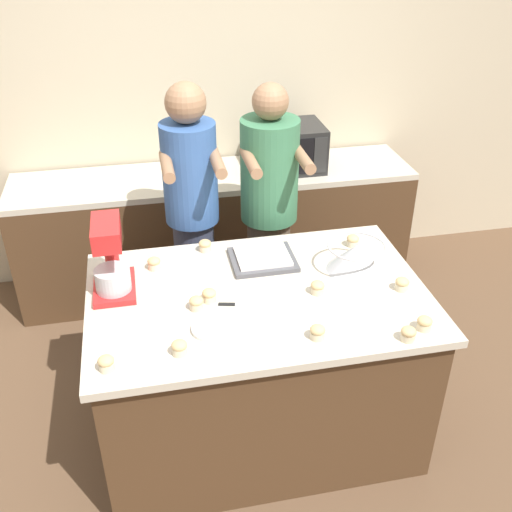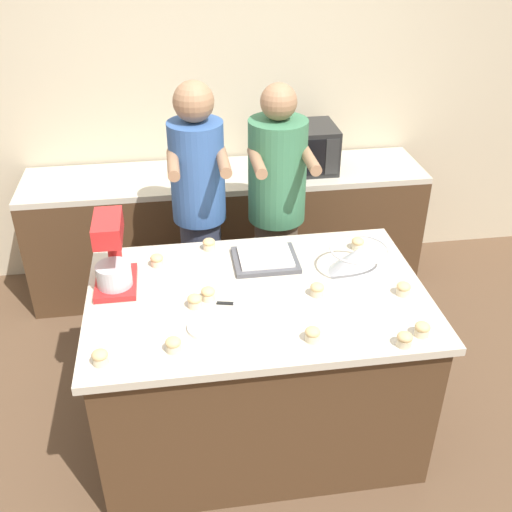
{
  "view_description": "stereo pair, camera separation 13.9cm",
  "coord_description": "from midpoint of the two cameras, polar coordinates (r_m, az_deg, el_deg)",
  "views": [
    {
      "loc": [
        -0.5,
        -2.34,
        2.58
      ],
      "look_at": [
        0.0,
        0.05,
        1.09
      ],
      "focal_mm": 42.0,
      "sensor_mm": 36.0,
      "label": 1
    },
    {
      "loc": [
        -0.36,
        -2.36,
        2.58
      ],
      "look_at": [
        0.0,
        0.05,
        1.09
      ],
      "focal_mm": 42.0,
      "sensor_mm": 36.0,
      "label": 2
    }
  ],
  "objects": [
    {
      "name": "ground_plane",
      "position": [
        3.51,
        1.31,
        -15.81
      ],
      "size": [
        16.0,
        16.0,
        0.0
      ],
      "primitive_type": "plane",
      "color": "brown"
    },
    {
      "name": "cupcake_4",
      "position": [
        2.63,
        6.93,
        -7.42
      ],
      "size": [
        0.07,
        0.07,
        0.07
      ],
      "color": "beige",
      "rests_on": "island_counter"
    },
    {
      "name": "back_counter",
      "position": [
        4.42,
        -1.85,
        2.55
      ],
      "size": [
        2.8,
        0.6,
        0.89
      ],
      "color": "#4C331E",
      "rests_on": "ground_plane"
    },
    {
      "name": "cupcake_1",
      "position": [
        2.99,
        15.16,
        -3.03
      ],
      "size": [
        0.07,
        0.07,
        0.07
      ],
      "color": "beige",
      "rests_on": "island_counter"
    },
    {
      "name": "cupcake_5",
      "position": [
        3.25,
        -3.28,
        1.13
      ],
      "size": [
        0.07,
        0.07,
        0.07
      ],
      "color": "beige",
      "rests_on": "island_counter"
    },
    {
      "name": "island_counter",
      "position": [
        3.19,
        1.41,
        -10.25
      ],
      "size": [
        1.65,
        1.08,
        0.91
      ],
      "color": "#4C331E",
      "rests_on": "ground_plane"
    },
    {
      "name": "mixing_bowl",
      "position": [
        3.08,
        10.99,
        -0.38
      ],
      "size": [
        0.3,
        0.3,
        0.15
      ],
      "color": "#BCBCC1",
      "rests_on": "island_counter"
    },
    {
      "name": "cupcake_10",
      "position": [
        2.57,
        -6.33,
        -8.4
      ],
      "size": [
        0.07,
        0.07,
        0.07
      ],
      "color": "beige",
      "rests_on": "island_counter"
    },
    {
      "name": "cupcake_2",
      "position": [
        3.31,
        10.85,
        1.18
      ],
      "size": [
        0.07,
        0.07,
        0.07
      ],
      "color": "beige",
      "rests_on": "island_counter"
    },
    {
      "name": "back_wall",
      "position": [
        4.39,
        -2.62,
        15.14
      ],
      "size": [
        10.0,
        0.06,
        2.7
      ],
      "color": "beige",
      "rests_on": "ground_plane"
    },
    {
      "name": "person_left",
      "position": [
        3.58,
        -4.26,
        3.76
      ],
      "size": [
        0.33,
        0.5,
        1.73
      ],
      "color": "#33384C",
      "rests_on": "ground_plane"
    },
    {
      "name": "baking_tray",
      "position": [
        3.15,
        2.17,
        -0.3
      ],
      "size": [
        0.34,
        0.29,
        0.04
      ],
      "color": "#4C4C51",
      "rests_on": "island_counter"
    },
    {
      "name": "cupcake_8",
      "position": [
        2.56,
        -13.12,
        -9.4
      ],
      "size": [
        0.07,
        0.07,
        0.07
      ],
      "color": "beige",
      "rests_on": "island_counter"
    },
    {
      "name": "small_plate",
      "position": [
        2.69,
        -3.14,
        -6.77
      ],
      "size": [
        0.18,
        0.18,
        0.02
      ],
      "color": "white",
      "rests_on": "island_counter"
    },
    {
      "name": "knife",
      "position": [
        2.84,
        -0.44,
        -4.61
      ],
      "size": [
        0.22,
        0.07,
        0.01
      ],
      "color": "#BCBCC1",
      "rests_on": "island_counter"
    },
    {
      "name": "stand_mixer",
      "position": [
        2.94,
        -12.21,
        -0.09
      ],
      "size": [
        0.2,
        0.3,
        0.38
      ],
      "color": "red",
      "rests_on": "island_counter"
    },
    {
      "name": "cupcake_11",
      "position": [
        2.81,
        -4.45,
        -4.31
      ],
      "size": [
        0.07,
        0.07,
        0.07
      ],
      "color": "beige",
      "rests_on": "island_counter"
    },
    {
      "name": "cupcake_9",
      "position": [
        2.75,
        16.96,
        -6.7
      ],
      "size": [
        0.07,
        0.07,
        0.07
      ],
      "color": "beige",
      "rests_on": "island_counter"
    },
    {
      "name": "cupcake_6",
      "position": [
        2.68,
        15.43,
        -7.68
      ],
      "size": [
        0.07,
        0.07,
        0.07
      ],
      "color": "beige",
      "rests_on": "island_counter"
    },
    {
      "name": "microwave_oven",
      "position": [
        4.25,
        5.43,
        10.21
      ],
      "size": [
        0.45,
        0.39,
        0.31
      ],
      "color": "black",
      "rests_on": "back_counter"
    },
    {
      "name": "cupcake_7",
      "position": [
        2.86,
        -3.2,
        -3.62
      ],
      "size": [
        0.07,
        0.07,
        0.07
      ],
      "color": "beige",
      "rests_on": "island_counter"
    },
    {
      "name": "cupcake_0",
      "position": [
        3.14,
        -8.17,
        -0.41
      ],
      "size": [
        0.07,
        0.07,
        0.07
      ],
      "color": "beige",
      "rests_on": "island_counter"
    },
    {
      "name": "cupcake_3",
      "position": [
        2.91,
        7.21,
        -3.19
      ],
      "size": [
        0.07,
        0.07,
        0.07
      ],
      "color": "beige",
      "rests_on": "island_counter"
    },
    {
      "name": "person_right",
      "position": [
        3.65,
        3.06,
        3.82
      ],
      "size": [
        0.35,
        0.51,
        1.7
      ],
      "color": "brown",
      "rests_on": "ground_plane"
    }
  ]
}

